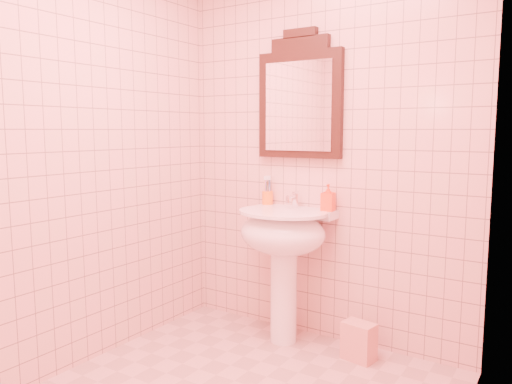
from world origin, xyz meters
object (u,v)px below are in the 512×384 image
Objects in this scene: pedestal_sink at (283,242)px; mirror at (300,99)px; towel at (359,341)px; toothbrush_cup at (268,197)px; soap_dispenser at (328,197)px.

mirror is at bearing 90.00° from pedestal_sink.
towel is at bearing -19.54° from mirror.
toothbrush_cup is 0.75× the size of towel.
mirror is at bearing 162.31° from soap_dispenser.
pedestal_sink is 1.05× the size of mirror.
pedestal_sink reaches higher than towel.
pedestal_sink is at bearing -177.85° from towel.
soap_dispenser reaches higher than towel.
towel is at bearing -11.67° from toothbrush_cup.
mirror is at bearing 7.60° from toothbrush_cup.
toothbrush_cup is 1.10m from towel.
pedestal_sink is 0.40m from soap_dispenser.
mirror is (0.00, 0.20, 0.91)m from pedestal_sink.
mirror reaches higher than toothbrush_cup.
pedestal_sink is at bearing -90.00° from mirror.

